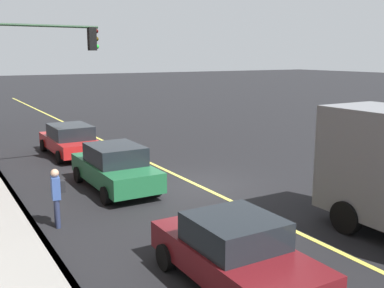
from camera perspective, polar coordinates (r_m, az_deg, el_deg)
The scene contains 8 objects.
ground at distance 16.83m, azimuth 0.74°, elevation -5.24°, with size 200.00×200.00×0.00m, color black.
curb_edge at distance 14.75m, azimuth -20.32°, elevation -8.04°, with size 80.00×0.16×0.15m, color slate.
lane_stripe_center at distance 16.82m, azimuth 0.74°, elevation -5.22°, with size 80.00×0.16×0.01m, color #D8CC4C.
car_red at distance 22.43m, azimuth -15.07°, elevation 0.53°, with size 4.71×2.06×1.49m.
car_maroon at distance 9.64m, azimuth 5.40°, elevation -13.40°, with size 4.20×2.01×1.50m.
car_green at distance 16.44m, azimuth -9.66°, elevation -2.87°, with size 4.59×2.01×1.61m.
pedestrian_with_backpack at distance 13.18m, azimuth -16.64°, elevation -5.97°, with size 0.42×0.40×1.67m.
traffic_light_mast at distance 18.19m, azimuth -19.57°, elevation 8.77°, with size 0.28×4.33×6.11m.
Camera 1 is at (-13.81, 8.36, 4.74)m, focal length 42.43 mm.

